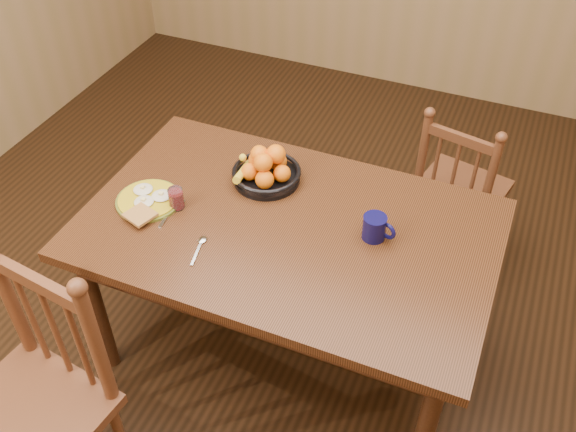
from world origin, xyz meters
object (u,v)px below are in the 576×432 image
at_px(dining_table, 288,241).
at_px(chair_near, 36,404).
at_px(chair_far, 459,190).
at_px(fruit_bowl, 266,169).
at_px(breakfast_plate, 148,200).
at_px(coffee_mug, 375,227).

height_order(dining_table, chair_near, chair_near).
height_order(chair_far, fruit_bowl, fruit_bowl).
bearing_deg(chair_near, breakfast_plate, 99.69).
xyz_separation_m(chair_near, coffee_mug, (0.87, 0.99, 0.29)).
xyz_separation_m(chair_far, coffee_mug, (-0.21, -0.81, 0.37)).
height_order(chair_far, chair_near, chair_near).
bearing_deg(chair_far, coffee_mug, 87.53).
bearing_deg(coffee_mug, fruit_bowl, 163.18).
distance_m(chair_far, chair_near, 2.10).
xyz_separation_m(dining_table, fruit_bowl, (-0.19, 0.22, 0.14)).
bearing_deg(dining_table, fruit_bowl, 130.81).
height_order(chair_near, fruit_bowl, chair_near).
xyz_separation_m(dining_table, chair_near, (-0.54, -0.92, -0.15)).
height_order(coffee_mug, fruit_bowl, fruit_bowl).
bearing_deg(chair_far, breakfast_plate, 53.30).
height_order(chair_far, coffee_mug, chair_far).
distance_m(dining_table, chair_near, 1.08).
distance_m(dining_table, coffee_mug, 0.36).
distance_m(chair_far, coffee_mug, 0.92).
bearing_deg(chair_far, dining_table, 70.58).
bearing_deg(breakfast_plate, chair_far, 41.03).
bearing_deg(coffee_mug, dining_table, -168.48).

